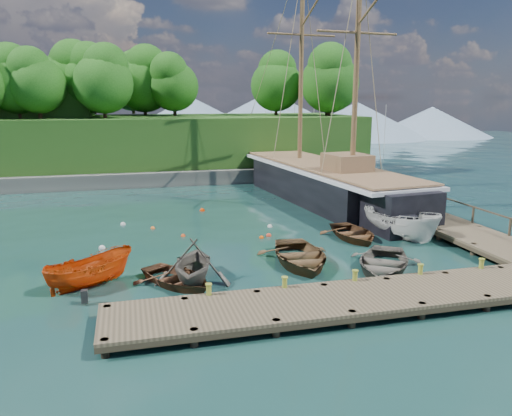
% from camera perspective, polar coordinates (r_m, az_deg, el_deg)
% --- Properties ---
extents(ground, '(160.00, 160.00, 0.00)m').
position_cam_1_polar(ground, '(24.91, 1.89, -5.95)').
color(ground, '#173733').
rests_on(ground, ground).
extents(dock_near, '(20.00, 3.20, 1.10)m').
position_cam_1_polar(dock_near, '(19.81, 12.97, -9.93)').
color(dock_near, '#493E2D').
rests_on(dock_near, ground).
extents(dock_east, '(3.20, 24.00, 1.10)m').
position_cam_1_polar(dock_east, '(35.58, 16.65, -0.10)').
color(dock_east, '#493E2D').
rests_on(dock_east, ground).
extents(bollard_0, '(0.26, 0.26, 0.45)m').
position_cam_1_polar(bollard_0, '(19.44, -5.36, -11.48)').
color(bollard_0, olive).
rests_on(bollard_0, ground).
extents(bollard_1, '(0.26, 0.26, 0.45)m').
position_cam_1_polar(bollard_1, '(20.07, 3.27, -10.64)').
color(bollard_1, olive).
rests_on(bollard_1, ground).
extents(bollard_2, '(0.26, 0.26, 0.45)m').
position_cam_1_polar(bollard_2, '(21.12, 11.16, -9.66)').
color(bollard_2, olive).
rests_on(bollard_2, ground).
extents(bollard_3, '(0.26, 0.26, 0.45)m').
position_cam_1_polar(bollard_3, '(22.52, 18.14, -8.63)').
color(bollard_3, olive).
rests_on(bollard_3, ground).
extents(bollard_4, '(0.26, 0.26, 0.45)m').
position_cam_1_polar(bollard_4, '(24.22, 24.19, -7.64)').
color(bollard_4, olive).
rests_on(bollard_4, ground).
extents(rowboat_0, '(4.48, 4.83, 0.82)m').
position_cam_1_polar(rowboat_0, '(22.04, -8.97, -8.61)').
color(rowboat_0, brown).
rests_on(rowboat_0, ground).
extents(rowboat_1, '(4.17, 4.56, 2.04)m').
position_cam_1_polar(rowboat_1, '(22.20, -7.15, -8.40)').
color(rowboat_1, '#5A554B').
rests_on(rowboat_1, ground).
extents(rowboat_2, '(4.09, 5.41, 1.06)m').
position_cam_1_polar(rowboat_2, '(24.41, 5.01, -6.38)').
color(rowboat_2, brown).
rests_on(rowboat_2, ground).
extents(rowboat_3, '(5.51, 5.88, 0.99)m').
position_cam_1_polar(rowboat_3, '(24.17, 14.24, -6.93)').
color(rowboat_3, '#595348').
rests_on(rowboat_3, ground).
extents(rowboat_4, '(3.07, 4.25, 0.87)m').
position_cam_1_polar(rowboat_4, '(29.07, 11.04, -3.46)').
color(rowboat_4, brown).
rests_on(rowboat_4, ground).
extents(motorboat_orange, '(4.21, 3.29, 1.54)m').
position_cam_1_polar(motorboat_orange, '(22.72, -18.33, -8.46)').
color(motorboat_orange, '#BE3E0A').
rests_on(motorboat_orange, ground).
extents(cabin_boat_white, '(3.64, 5.57, 2.01)m').
position_cam_1_polar(cabin_boat_white, '(29.70, 16.13, -3.38)').
color(cabin_boat_white, silver).
rests_on(cabin_boat_white, ground).
extents(schooner, '(7.67, 29.40, 21.88)m').
position_cam_1_polar(schooner, '(39.25, 7.63, 2.63)').
color(schooner, black).
rests_on(schooner, ground).
extents(mooring_buoy_0, '(0.35, 0.35, 0.35)m').
position_cam_1_polar(mooring_buoy_0, '(27.92, -17.18, -4.46)').
color(mooring_buoy_0, silver).
rests_on(mooring_buoy_0, ground).
extents(mooring_buoy_1, '(0.27, 0.27, 0.27)m').
position_cam_1_polar(mooring_buoy_1, '(29.30, -8.32, -3.23)').
color(mooring_buoy_1, '#E64614').
rests_on(mooring_buoy_1, ground).
extents(mooring_buoy_2, '(0.27, 0.27, 0.27)m').
position_cam_1_polar(mooring_buoy_2, '(28.65, 0.63, -3.46)').
color(mooring_buoy_2, '#CF4906').
rests_on(mooring_buoy_2, ground).
extents(mooring_buoy_3, '(0.31, 0.31, 0.31)m').
position_cam_1_polar(mooring_buoy_3, '(31.07, 1.60, -2.18)').
color(mooring_buoy_3, silver).
rests_on(mooring_buoy_3, ground).
extents(mooring_buoy_4, '(0.27, 0.27, 0.27)m').
position_cam_1_polar(mooring_buoy_4, '(31.30, -11.71, -2.34)').
color(mooring_buoy_4, orange).
rests_on(mooring_buoy_4, ground).
extents(mooring_buoy_5, '(0.36, 0.36, 0.36)m').
position_cam_1_polar(mooring_buoy_5, '(35.62, -6.17, -0.34)').
color(mooring_buoy_5, red).
rests_on(mooring_buoy_5, ground).
extents(mooring_buoy_6, '(0.33, 0.33, 0.33)m').
position_cam_1_polar(mooring_buoy_6, '(32.70, -14.96, -1.87)').
color(mooring_buoy_6, silver).
rests_on(mooring_buoy_6, ground).
extents(mooring_buoy_7, '(0.32, 0.32, 0.32)m').
position_cam_1_polar(mooring_buoy_7, '(29.07, 1.46, -3.22)').
color(mooring_buoy_7, red).
rests_on(mooring_buoy_7, ground).
extents(headland, '(51.00, 19.31, 12.90)m').
position_cam_1_polar(headland, '(54.42, -21.28, 9.22)').
color(headland, '#474744').
rests_on(headland, ground).
extents(distant_ridge, '(117.00, 40.00, 10.00)m').
position_cam_1_polar(distant_ridge, '(93.37, -7.84, 10.25)').
color(distant_ridge, '#728CA5').
rests_on(distant_ridge, ground).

